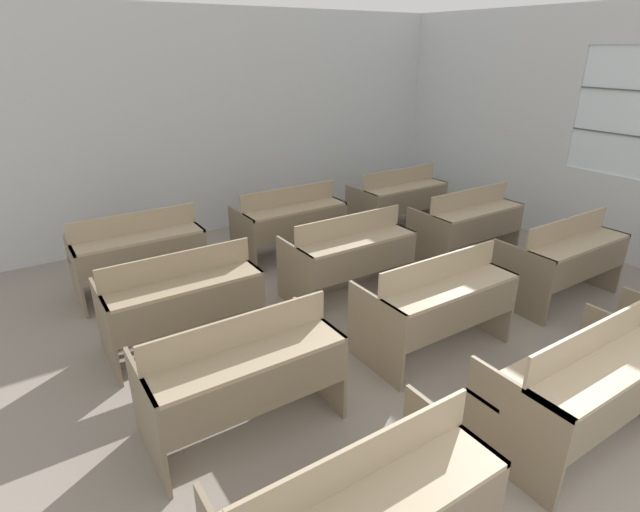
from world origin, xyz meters
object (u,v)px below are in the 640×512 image
(bench_back_right, at_px, (398,198))
(bench_front_center, at_px, (582,381))
(bench_second_left, at_px, (242,372))
(bench_third_right, at_px, (467,223))
(bench_second_center, at_px, (437,302))
(bench_third_center, at_px, (349,254))
(bench_front_left, at_px, (360,512))
(bench_second_right, at_px, (563,257))
(bench_back_center, at_px, (290,221))
(bench_back_left, at_px, (139,251))
(bench_third_left, at_px, (182,298))
(wastepaper_bin, at_px, (424,193))

(bench_back_right, bearing_deg, bench_front_center, -115.14)
(bench_front_center, relative_size, bench_second_left, 1.00)
(bench_third_right, bearing_deg, bench_second_center, -144.89)
(bench_third_center, xyz_separation_m, bench_back_right, (1.81, 1.28, 0.00))
(bench_back_right, bearing_deg, bench_front_left, -133.32)
(bench_second_right, distance_m, bench_third_center, 2.22)
(bench_back_center, height_order, bench_back_right, same)
(bench_third_right, distance_m, bench_back_left, 3.87)
(bench_second_right, relative_size, bench_third_right, 1.00)
(bench_second_right, relative_size, bench_back_center, 1.00)
(bench_front_center, xyz_separation_m, bench_back_left, (-1.84, 3.86, 0.00))
(bench_front_center, height_order, bench_third_left, same)
(bench_second_left, height_order, bench_third_left, same)
(bench_second_left, distance_m, bench_second_right, 3.63)
(bench_second_right, distance_m, bench_third_right, 1.28)
(bench_front_left, relative_size, bench_third_left, 1.00)
(bench_front_left, height_order, bench_front_center, same)
(bench_front_center, xyz_separation_m, bench_second_right, (1.81, 1.30, 0.00))
(bench_second_left, distance_m, bench_second_center, 1.82)
(bench_second_right, distance_m, bench_back_right, 2.56)
(bench_second_left, distance_m, bench_third_center, 2.22)
(bench_front_left, height_order, bench_back_right, same)
(bench_front_left, height_order, bench_third_right, same)
(bench_front_left, height_order, bench_second_center, same)
(bench_back_left, bearing_deg, bench_second_right, -35.08)
(bench_second_left, xyz_separation_m, bench_second_center, (1.82, -0.00, 0.00))
(bench_back_center, distance_m, wastepaper_bin, 3.21)
(bench_front_left, distance_m, bench_back_right, 5.29)
(bench_second_left, bearing_deg, bench_front_left, -89.98)
(bench_second_center, bearing_deg, bench_back_center, 89.74)
(bench_front_left, xyz_separation_m, bench_third_right, (3.63, 2.58, 0.00))
(bench_second_center, relative_size, bench_back_right, 1.00)
(bench_third_left, bearing_deg, bench_front_left, -90.21)
(bench_third_right, distance_m, bench_back_right, 1.27)
(bench_third_center, xyz_separation_m, wastepaper_bin, (3.11, 2.06, -0.31))
(bench_second_left, height_order, bench_third_right, same)
(bench_second_left, relative_size, bench_back_right, 1.00)
(bench_front_left, relative_size, bench_front_center, 1.00)
(bench_front_left, bearing_deg, bench_back_left, 90.28)
(bench_second_right, xyz_separation_m, bench_third_center, (-1.81, 1.28, 0.00))
(bench_second_right, height_order, bench_third_center, same)
(bench_third_center, height_order, wastepaper_bin, bench_third_center)
(bench_back_left, relative_size, bench_back_center, 1.00)
(bench_second_left, relative_size, bench_third_left, 1.00)
(bench_second_center, height_order, bench_third_right, same)
(bench_third_center, bearing_deg, bench_back_left, 145.05)
(bench_front_center, xyz_separation_m, bench_third_center, (-0.00, 2.58, 0.00))
(bench_back_left, bearing_deg, bench_third_right, -19.34)
(bench_back_center, bearing_deg, bench_second_center, -90.26)
(bench_third_left, bearing_deg, bench_back_center, 35.10)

